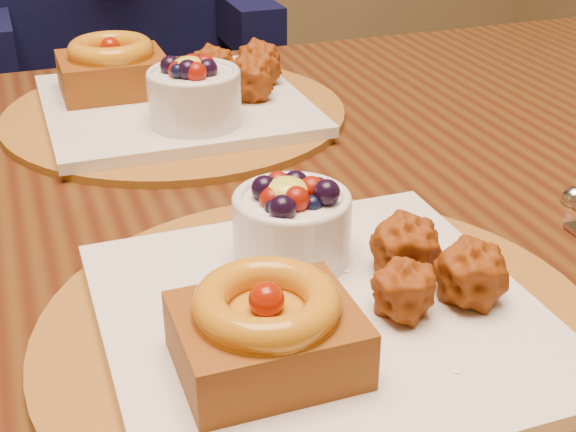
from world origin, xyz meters
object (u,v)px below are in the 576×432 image
at_px(place_setting_near, 316,303).
at_px(place_setting_far, 172,95).
at_px(chair_far, 24,154).
at_px(dining_table, 233,271).

bearing_deg(place_setting_near, place_setting_far, 90.12).
height_order(place_setting_far, chair_far, place_setting_far).
xyz_separation_m(place_setting_far, chair_far, (-0.16, 0.71, -0.33)).
xyz_separation_m(place_setting_near, chair_far, (-0.16, 1.14, -0.33)).
height_order(dining_table, chair_far, chair_far).
height_order(dining_table, place_setting_far, place_setting_far).
relative_size(place_setting_near, chair_far, 0.47).
distance_m(dining_table, chair_far, 0.97).
height_order(dining_table, place_setting_near, place_setting_near).
relative_size(dining_table, place_setting_near, 4.21).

